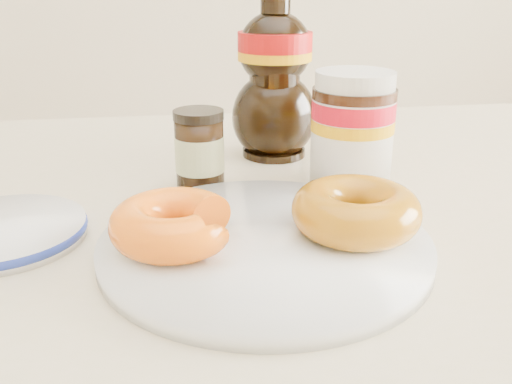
{
  "coord_description": "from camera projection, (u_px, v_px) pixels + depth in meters",
  "views": [
    {
      "loc": [
        -0.15,
        -0.38,
        0.97
      ],
      "look_at": [
        -0.08,
        0.09,
        0.79
      ],
      "focal_mm": 40.0,
      "sensor_mm": 36.0,
      "label": 1
    }
  ],
  "objects": [
    {
      "name": "blue_rim_saucer",
      "position": [
        2.0,
        231.0,
        0.5
      ],
      "size": [
        0.15,
        0.15,
        0.01
      ],
      "color": "white",
      "rests_on": "dining_table"
    },
    {
      "name": "plate",
      "position": [
        265.0,
        244.0,
        0.48
      ],
      "size": [
        0.28,
        0.28,
        0.01
      ],
      "color": "white",
      "rests_on": "dining_table"
    },
    {
      "name": "nutella_jar",
      "position": [
        353.0,
        126.0,
        0.61
      ],
      "size": [
        0.09,
        0.09,
        0.13
      ],
      "rotation": [
        0.0,
        0.0,
        0.14
      ],
      "color": "white",
      "rests_on": "dining_table"
    },
    {
      "name": "dark_jar",
      "position": [
        200.0,
        150.0,
        0.61
      ],
      "size": [
        0.05,
        0.05,
        0.09
      ],
      "rotation": [
        0.0,
        0.0,
        0.24
      ],
      "color": "black",
      "rests_on": "dining_table"
    },
    {
      "name": "donut_bitten",
      "position": [
        173.0,
        224.0,
        0.46
      ],
      "size": [
        0.14,
        0.14,
        0.04
      ],
      "primitive_type": "torus",
      "rotation": [
        0.0,
        0.0,
        0.41
      ],
      "color": "#FA570E",
      "rests_on": "plate"
    },
    {
      "name": "dining_table",
      "position": [
        329.0,
        295.0,
        0.57
      ],
      "size": [
        1.4,
        0.9,
        0.75
      ],
      "color": "beige",
      "rests_on": "ground"
    },
    {
      "name": "donut_whole",
      "position": [
        356.0,
        211.0,
        0.48
      ],
      "size": [
        0.12,
        0.12,
        0.04
      ],
      "primitive_type": "torus",
      "rotation": [
        0.0,
        0.0,
        0.14
      ],
      "color": "#A0600A",
      "rests_on": "plate"
    },
    {
      "name": "syrup_bottle",
      "position": [
        275.0,
        74.0,
        0.7
      ],
      "size": [
        0.12,
        0.11,
        0.21
      ],
      "primitive_type": null,
      "rotation": [
        0.0,
        0.0,
        -0.22
      ],
      "color": "black",
      "rests_on": "dining_table"
    }
  ]
}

